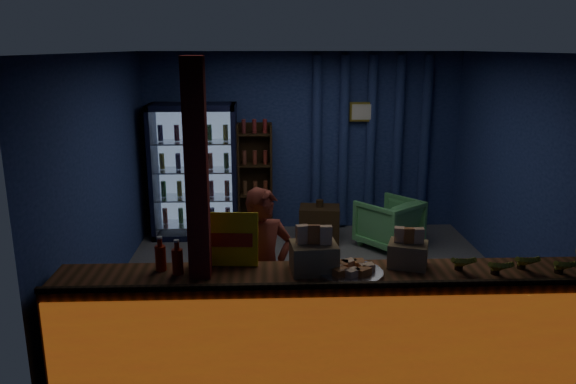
% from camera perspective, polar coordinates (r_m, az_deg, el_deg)
% --- Properties ---
extents(ground, '(4.60, 4.60, 0.00)m').
position_cam_1_polar(ground, '(6.54, 2.68, -9.47)').
color(ground, '#515154').
rests_on(ground, ground).
extents(room_walls, '(4.60, 4.60, 4.60)m').
position_cam_1_polar(room_walls, '(6.07, 2.86, 4.19)').
color(room_walls, navy).
rests_on(room_walls, ground).
extents(counter, '(4.40, 0.57, 0.99)m').
position_cam_1_polar(counter, '(4.62, 4.83, -13.69)').
color(counter, brown).
rests_on(counter, ground).
extents(support_post, '(0.16, 0.16, 2.60)m').
position_cam_1_polar(support_post, '(4.30, -9.01, -4.06)').
color(support_post, maroon).
rests_on(support_post, ground).
extents(beverage_cooler, '(1.20, 0.62, 1.90)m').
position_cam_1_polar(beverage_cooler, '(8.11, -9.40, 2.08)').
color(beverage_cooler, black).
rests_on(beverage_cooler, ground).
extents(bottle_shelf, '(0.50, 0.28, 1.60)m').
position_cam_1_polar(bottle_shelf, '(8.22, -3.35, 1.42)').
color(bottle_shelf, '#31200F').
rests_on(bottle_shelf, ground).
extents(curtain_folds, '(1.74, 0.14, 2.50)m').
position_cam_1_polar(curtain_folds, '(8.34, 8.41, 5.02)').
color(curtain_folds, navy).
rests_on(curtain_folds, room_walls).
extents(framed_picture, '(0.36, 0.04, 0.28)m').
position_cam_1_polar(framed_picture, '(8.21, 7.54, 8.08)').
color(framed_picture, gold).
rests_on(framed_picture, room_walls).
extents(shopkeeper, '(0.64, 0.55, 1.49)m').
position_cam_1_polar(shopkeeper, '(5.01, -2.41, -7.93)').
color(shopkeeper, maroon).
rests_on(shopkeeper, ground).
extents(green_chair, '(1.01, 1.02, 0.67)m').
position_cam_1_polar(green_chair, '(7.76, 10.22, -3.12)').
color(green_chair, '#55AB5E').
rests_on(green_chair, ground).
extents(side_table, '(0.59, 0.46, 0.60)m').
position_cam_1_polar(side_table, '(7.87, 3.21, -3.26)').
color(side_table, '#31200F').
rests_on(side_table, ground).
extents(yellow_sign, '(0.55, 0.15, 0.43)m').
position_cam_1_polar(yellow_sign, '(4.53, -6.48, -4.79)').
color(yellow_sign, yellow).
rests_on(yellow_sign, counter).
extents(soda_bottles, '(0.37, 0.17, 0.28)m').
position_cam_1_polar(soda_bottles, '(4.49, -11.07, -6.56)').
color(soda_bottles, '#B4250C').
rests_on(soda_bottles, counter).
extents(snack_box_left, '(0.38, 0.32, 0.38)m').
position_cam_1_polar(snack_box_left, '(4.40, 2.64, -6.44)').
color(snack_box_left, '#A1834E').
rests_on(snack_box_left, counter).
extents(snack_box_centre, '(0.37, 0.33, 0.32)m').
position_cam_1_polar(snack_box_centre, '(4.61, 12.08, -6.04)').
color(snack_box_centre, '#A1834E').
rests_on(snack_box_centre, counter).
extents(pastry_tray, '(0.51, 0.51, 0.08)m').
position_cam_1_polar(pastry_tray, '(4.41, 6.37, -7.97)').
color(pastry_tray, silver).
rests_on(pastry_tray, counter).
extents(banana_bunches, '(0.98, 0.29, 0.16)m').
position_cam_1_polar(banana_bunches, '(4.71, 21.71, -6.77)').
color(banana_bunches, gold).
rests_on(banana_bunches, counter).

